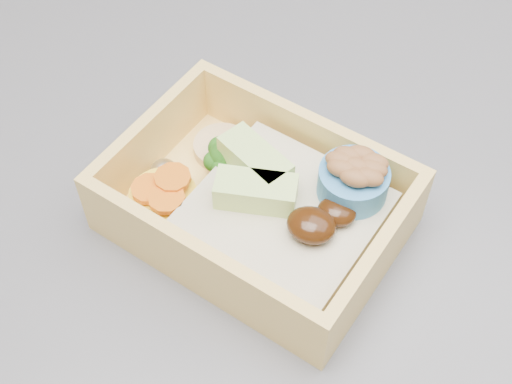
% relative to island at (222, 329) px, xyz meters
% --- Properties ---
extents(island, '(1.24, 0.84, 0.92)m').
position_rel_island_xyz_m(island, '(0.00, 0.00, 0.00)').
color(island, brown).
rests_on(island, ground).
extents(bento_box, '(0.19, 0.16, 0.06)m').
position_rel_island_xyz_m(bento_box, '(0.10, -0.13, 0.48)').
color(bento_box, '#F3C764').
rests_on(bento_box, island).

